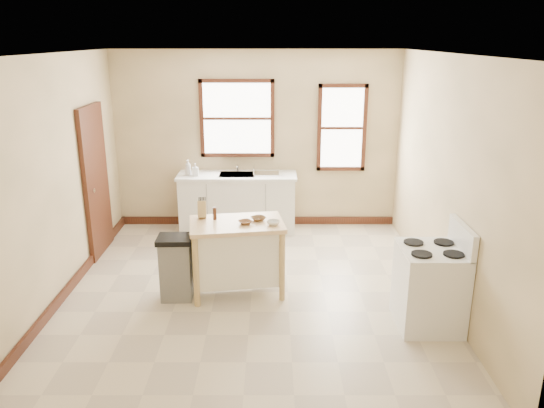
{
  "coord_description": "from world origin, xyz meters",
  "views": [
    {
      "loc": [
        0.25,
        -5.84,
        2.97
      ],
      "look_at": [
        0.25,
        0.4,
        1.0
      ],
      "focal_mm": 35.0,
      "sensor_mm": 36.0,
      "label": 1
    }
  ],
  "objects": [
    {
      "name": "faucet",
      "position": [
        -0.3,
        2.38,
        1.03
      ],
      "size": [
        0.03,
        0.03,
        0.22
      ],
      "primitive_type": "cylinder",
      "color": "silver",
      "rests_on": "sink_counter"
    },
    {
      "name": "wall_left",
      "position": [
        -2.25,
        0.0,
        1.4
      ],
      "size": [
        0.04,
        5.0,
        2.8
      ],
      "primitive_type": "cube",
      "color": "beige",
      "rests_on": "ground"
    },
    {
      "name": "window_side",
      "position": [
        1.35,
        2.48,
        1.6
      ],
      "size": [
        0.77,
        0.06,
        1.37
      ],
      "primitive_type": null,
      "color": "#38190F",
      "rests_on": "wall_back"
    },
    {
      "name": "bowl_b",
      "position": [
        0.08,
        0.1,
        0.91
      ],
      "size": [
        0.23,
        0.23,
        0.04
      ],
      "primitive_type": "imported",
      "rotation": [
        0.0,
        0.0,
        0.57
      ],
      "color": "brown",
      "rests_on": "kitchen_island"
    },
    {
      "name": "pepper_grinder",
      "position": [
        -0.43,
        0.13,
        0.97
      ],
      "size": [
        0.05,
        0.05,
        0.15
      ],
      "primitive_type": "cylinder",
      "rotation": [
        0.0,
        0.0,
        -0.24
      ],
      "color": "#3F2011",
      "rests_on": "kitchen_island"
    },
    {
      "name": "kitchen_island",
      "position": [
        -0.17,
        0.03,
        0.45
      ],
      "size": [
        1.18,
        0.85,
        0.89
      ],
      "primitive_type": null,
      "rotation": [
        0.0,
        0.0,
        0.15
      ],
      "color": "#F0CF8D",
      "rests_on": "ground"
    },
    {
      "name": "gas_stove",
      "position": [
        1.92,
        -0.75,
        0.57
      ],
      "size": [
        0.7,
        0.71,
        1.14
      ],
      "primitive_type": null,
      "color": "white",
      "rests_on": "ground"
    },
    {
      "name": "door_left",
      "position": [
        -2.21,
        1.3,
        1.05
      ],
      "size": [
        0.06,
        0.9,
        2.1
      ],
      "primitive_type": "cube",
      "color": "#38190F",
      "rests_on": "ground"
    },
    {
      "name": "wall_back",
      "position": [
        0.0,
        2.5,
        1.4
      ],
      "size": [
        4.5,
        0.04,
        2.8
      ],
      "primitive_type": "cube",
      "color": "beige",
      "rests_on": "ground"
    },
    {
      "name": "knife_block",
      "position": [
        -0.59,
        0.19,
        0.99
      ],
      "size": [
        0.11,
        0.11,
        0.2
      ],
      "primitive_type": null,
      "rotation": [
        0.0,
        0.0,
        0.09
      ],
      "color": "tan",
      "rests_on": "kitchen_island"
    },
    {
      "name": "dish_rack",
      "position": [
        0.16,
        2.22,
        0.97
      ],
      "size": [
        0.48,
        0.4,
        0.1
      ],
      "primitive_type": null,
      "rotation": [
        0.0,
        0.0,
        0.25
      ],
      "color": "silver",
      "rests_on": "sink_counter"
    },
    {
      "name": "baseboard_left",
      "position": [
        -2.22,
        0.0,
        0.06
      ],
      "size": [
        0.04,
        5.0,
        0.12
      ],
      "primitive_type": "cube",
      "color": "#38190F",
      "rests_on": "ground"
    },
    {
      "name": "bowl_a",
      "position": [
        -0.06,
        -0.03,
        0.91
      ],
      "size": [
        0.21,
        0.21,
        0.04
      ],
      "primitive_type": "imported",
      "rotation": [
        0.0,
        0.0,
        0.51
      ],
      "color": "brown",
      "rests_on": "kitchen_island"
    },
    {
      "name": "trash_bin",
      "position": [
        -0.87,
        -0.15,
        0.39
      ],
      "size": [
        0.41,
        0.34,
        0.78
      ],
      "primitive_type": null,
      "rotation": [
        0.0,
        0.0,
        0.02
      ],
      "color": "slate",
      "rests_on": "ground"
    },
    {
      "name": "floor",
      "position": [
        0.0,
        0.0,
        0.0
      ],
      "size": [
        5.0,
        5.0,
        0.0
      ],
      "primitive_type": "plane",
      "color": "#B6A690",
      "rests_on": "ground"
    },
    {
      "name": "bowl_c",
      "position": [
        0.26,
        -0.06,
        0.92
      ],
      "size": [
        0.2,
        0.2,
        0.05
      ],
      "primitive_type": "imported",
      "rotation": [
        0.0,
        0.0,
        0.47
      ],
      "color": "silver",
      "rests_on": "kitchen_island"
    },
    {
      "name": "soap_bottle_a",
      "position": [
        -1.05,
        2.17,
        1.04
      ],
      "size": [
        0.11,
        0.12,
        0.24
      ],
      "primitive_type": "imported",
      "rotation": [
        0.0,
        0.0,
        -0.29
      ],
      "color": "#B2B2B2",
      "rests_on": "sink_counter"
    },
    {
      "name": "ceiling",
      "position": [
        0.0,
        0.0,
        2.8
      ],
      "size": [
        5.0,
        5.0,
        0.0
      ],
      "primitive_type": "plane",
      "rotation": [
        3.14,
        0.0,
        0.0
      ],
      "color": "white",
      "rests_on": "ground"
    },
    {
      "name": "window_main",
      "position": [
        -0.3,
        2.48,
        1.75
      ],
      "size": [
        1.17,
        0.06,
        1.22
      ],
      "primitive_type": null,
      "color": "#38190F",
      "rests_on": "wall_back"
    },
    {
      "name": "wall_right",
      "position": [
        2.25,
        0.0,
        1.4
      ],
      "size": [
        0.04,
        5.0,
        2.8
      ],
      "primitive_type": "cube",
      "color": "beige",
      "rests_on": "ground"
    },
    {
      "name": "baseboard_back",
      "position": [
        0.0,
        2.47,
        0.06
      ],
      "size": [
        4.5,
        0.04,
        0.12
      ],
      "primitive_type": "cube",
      "color": "#38190F",
      "rests_on": "ground"
    },
    {
      "name": "soap_bottle_b",
      "position": [
        -0.94,
        2.11,
        1.02
      ],
      "size": [
        0.09,
        0.1,
        0.19
      ],
      "primitive_type": "imported",
      "rotation": [
        0.0,
        0.0,
        0.07
      ],
      "color": "#B2B2B2",
      "rests_on": "sink_counter"
    },
    {
      "name": "sink_counter",
      "position": [
        -0.3,
        2.2,
        0.46
      ],
      "size": [
        1.86,
        0.62,
        0.92
      ],
      "primitive_type": null,
      "color": "silver",
      "rests_on": "ground"
    }
  ]
}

